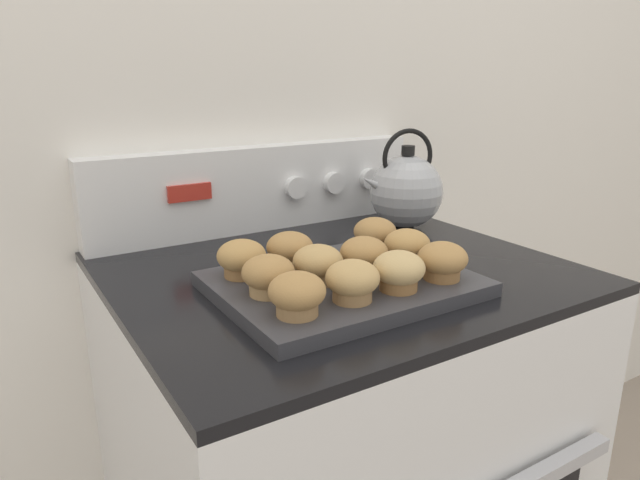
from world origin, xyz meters
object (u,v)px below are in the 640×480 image
at_px(muffin_r1_c2, 364,255).
at_px(muffin_r2_c3, 375,234).
at_px(muffin_r1_c3, 407,247).
at_px(muffin_r2_c1, 290,250).
at_px(muffin_r1_c1, 318,264).
at_px(muffin_r0_c1, 352,281).
at_px(muffin_r1_c0, 268,275).
at_px(muffin_r0_c2, 399,271).
at_px(muffin_r2_c0, 242,258).
at_px(muffin_r0_c0, 297,294).
at_px(muffin_r0_c3, 443,261).
at_px(tea_kettle, 406,190).
at_px(muffin_pan, 343,284).

bearing_deg(muffin_r1_c2, muffin_r2_c3, 44.98).
relative_size(muffin_r1_c3, muffin_r2_c1, 1.00).
bearing_deg(muffin_r1_c1, muffin_r0_c1, -87.60).
distance_m(muffin_r1_c0, muffin_r2_c1, 0.12).
xyz_separation_m(muffin_r0_c2, muffin_r2_c0, (-0.17, 0.17, 0.00)).
distance_m(muffin_r0_c1, muffin_r2_c0, 0.19).
xyz_separation_m(muffin_r0_c0, muffin_r1_c1, (0.08, 0.09, 0.00)).
bearing_deg(muffin_r2_c3, muffin_r2_c1, -179.49).
bearing_deg(muffin_r0_c1, muffin_r0_c3, -0.76).
height_order(muffin_r0_c1, muffin_r0_c3, same).
xyz_separation_m(muffin_r1_c3, tea_kettle, (0.20, 0.24, 0.03)).
height_order(muffin_r0_c3, muffin_r1_c0, same).
bearing_deg(muffin_r0_c1, muffin_r1_c1, 92.40).
xyz_separation_m(muffin_r0_c0, muffin_r1_c2, (0.17, 0.08, 0.00)).
bearing_deg(muffin_r1_c0, muffin_r2_c3, 19.25).
height_order(muffin_r0_c3, muffin_r2_c1, same).
xyz_separation_m(muffin_r1_c1, muffin_r2_c1, (-0.00, 0.08, 0.00)).
relative_size(muffin_r0_c0, muffin_r2_c1, 1.00).
distance_m(muffin_r0_c0, muffin_r0_c3, 0.25).
xyz_separation_m(muffin_r0_c0, muffin_r2_c1, (0.08, 0.17, 0.00)).
xyz_separation_m(muffin_r0_c1, muffin_r0_c3, (0.16, -0.00, 0.00)).
xyz_separation_m(muffin_r0_c3, muffin_r1_c3, (0.00, 0.08, 0.00)).
bearing_deg(muffin_pan, tea_kettle, 36.44).
distance_m(muffin_r0_c1, muffin_r0_c2, 0.08).
bearing_deg(muffin_r1_c3, muffin_r0_c0, -161.74).
bearing_deg(muffin_r1_c3, muffin_r2_c1, 153.07).
height_order(muffin_pan, muffin_r0_c3, muffin_r0_c3).
relative_size(muffin_r2_c0, tea_kettle, 0.36).
xyz_separation_m(muffin_r2_c1, muffin_r2_c3, (0.17, 0.00, 0.00)).
bearing_deg(muffin_r1_c2, muffin_r1_c1, 178.87).
xyz_separation_m(muffin_r0_c1, muffin_r1_c2, (0.08, 0.08, 0.00)).
bearing_deg(muffin_r2_c3, muffin_r0_c3, -90.80).
height_order(muffin_pan, muffin_r0_c2, muffin_r0_c2).
relative_size(muffin_r0_c3, muffin_r1_c2, 1.00).
xyz_separation_m(muffin_pan, muffin_r1_c0, (-0.13, -0.00, 0.04)).
height_order(muffin_r1_c2, muffin_r2_c1, same).
bearing_deg(muffin_r0_c2, muffin_r0_c0, -179.99).
bearing_deg(tea_kettle, muffin_r1_c0, -151.94).
bearing_deg(muffin_r2_c0, muffin_r0_c2, -45.43).
height_order(muffin_r0_c3, muffin_r1_c2, same).
bearing_deg(muffin_r1_c1, muffin_r2_c0, 135.29).
distance_m(muffin_pan, muffin_r1_c0, 0.13).
bearing_deg(muffin_r0_c3, muffin_pan, 145.56).
bearing_deg(muffin_r0_c1, muffin_pan, 64.23).
xyz_separation_m(muffin_r0_c0, muffin_r1_c0, (0.00, 0.08, 0.00)).
height_order(muffin_r0_c1, muffin_r2_c3, same).
relative_size(muffin_r1_c3, tea_kettle, 0.36).
xyz_separation_m(muffin_r0_c0, muffin_r1_c3, (0.25, 0.08, 0.00)).
relative_size(muffin_pan, muffin_r2_c0, 5.04).
relative_size(muffin_r0_c0, muffin_r0_c2, 1.00).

